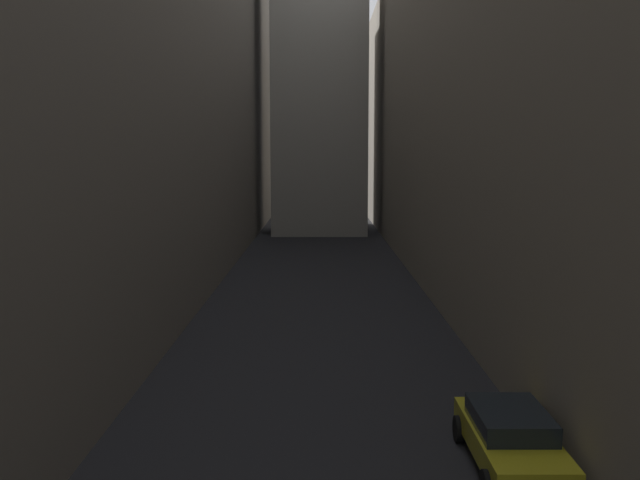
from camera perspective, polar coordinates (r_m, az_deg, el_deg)
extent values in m
plane|color=black|center=(40.69, 0.15, -3.36)|extent=(264.00, 264.00, 0.00)
cube|color=#60594F|center=(43.79, -14.50, 13.88)|extent=(10.52, 108.00, 25.48)
cube|color=#756B5B|center=(43.62, 15.12, 11.32)|extent=(11.08, 108.00, 21.58)
cube|color=gray|center=(68.09, 0.20, 18.04)|extent=(8.38, 8.38, 40.97)
cube|color=#A59919|center=(17.71, 14.94, -15.09)|extent=(1.74, 4.59, 0.57)
cube|color=black|center=(17.62, 14.89, -13.41)|extent=(1.60, 2.40, 0.46)
cylinder|color=black|center=(19.04, 11.07, -14.33)|extent=(0.22, 0.66, 0.66)
cylinder|color=black|center=(19.43, 16.27, -14.04)|extent=(0.22, 0.66, 0.66)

